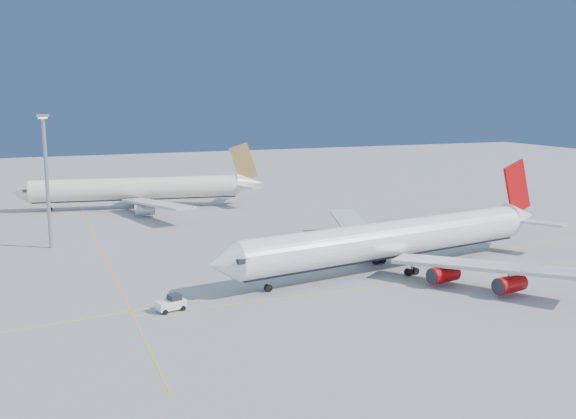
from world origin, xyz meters
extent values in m
plane|color=slate|center=(0.00, 0.00, 0.00)|extent=(500.00, 500.00, 0.00)
cube|color=#DEA40C|center=(5.00, -14.00, 0.01)|extent=(90.00, 0.18, 0.02)
cube|color=#DEA40C|center=(0.00, -6.00, 0.01)|extent=(118.86, 16.88, 0.02)
cube|color=#DEA40C|center=(-40.00, 30.00, 0.01)|extent=(0.18, 140.00, 0.02)
cylinder|color=white|center=(6.61, -5.98, 5.69)|extent=(61.47, 16.26, 6.34)
cone|color=white|center=(-25.98, -11.37, 5.69)|extent=(5.89, 7.06, 6.34)
cone|color=white|center=(40.61, -0.35, 6.34)|extent=(8.54, 7.20, 6.03)
cube|color=black|center=(-23.93, -11.03, 6.34)|extent=(2.71, 6.23, 0.77)
cube|color=#B7B7BC|center=(14.99, -22.60, 3.94)|extent=(22.97, 29.12, 0.60)
cube|color=#B7B7BC|center=(9.19, 12.45, 3.94)|extent=(14.46, 32.01, 0.60)
cube|color=#A70709|center=(38.99, -0.62, 12.47)|extent=(8.38, 1.86, 11.57)
cylinder|color=gray|center=(-18.17, -10.08, 1.86)|extent=(0.26, 0.26, 2.52)
cylinder|color=black|center=(-18.17, -10.08, 0.60)|extent=(1.31, 0.95, 1.20)
cylinder|color=gray|center=(8.42, -10.23, 1.86)|extent=(0.35, 0.35, 2.52)
cylinder|color=black|center=(8.42, -10.23, 0.60)|extent=(1.35, 1.17, 1.20)
cylinder|color=gray|center=(6.96, -1.38, 1.86)|extent=(0.35, 0.35, 2.52)
cylinder|color=black|center=(6.96, -1.38, 0.60)|extent=(1.35, 1.17, 1.20)
cylinder|color=#A70709|center=(9.69, -17.69, 1.89)|extent=(5.63, 3.56, 2.73)
cylinder|color=#A70709|center=(15.82, -26.32, 1.89)|extent=(5.63, 3.56, 2.73)
cylinder|color=#A70709|center=(5.75, 6.10, 1.89)|extent=(5.63, 3.56, 2.73)
cylinder|color=#A70709|center=(8.78, 16.24, 1.89)|extent=(5.63, 3.56, 2.73)
cylinder|color=beige|center=(-25.43, 75.94, 5.52)|extent=(56.04, 15.01, 6.11)
cone|color=beige|center=(-55.28, 80.80, 5.52)|extent=(5.75, 6.81, 6.11)
cone|color=beige|center=(5.80, 70.84, 6.17)|extent=(8.35, 6.94, 5.81)
cube|color=black|center=(-53.27, 80.47, 6.17)|extent=(2.63, 6.01, 0.75)
cube|color=#B7B7BC|center=(-23.03, 58.47, 3.84)|extent=(13.94, 30.35, 0.59)
cube|color=#B7B7BC|center=(-17.60, 91.73, 3.84)|extent=(21.85, 27.71, 0.59)
cube|color=#AC7A40|center=(4.22, 71.10, 12.15)|extent=(8.22, 1.80, 11.35)
cylinder|color=gray|center=(-48.00, 79.61, 1.82)|extent=(0.26, 0.26, 2.47)
cylinder|color=black|center=(-48.00, 79.61, 0.59)|extent=(1.29, 0.93, 1.18)
cylinder|color=gray|center=(-25.07, 71.47, 1.82)|extent=(0.34, 0.34, 2.47)
cylinder|color=black|center=(-25.07, 71.47, 0.59)|extent=(1.32, 1.14, 1.18)
cylinder|color=gray|center=(-23.67, 80.05, 1.82)|extent=(0.34, 0.34, 2.47)
cylinder|color=black|center=(-23.67, 80.05, 0.59)|extent=(1.32, 1.14, 1.18)
cylinder|color=#B7B7BC|center=(-25.58, 61.93, 1.83)|extent=(5.51, 3.48, 2.68)
cylinder|color=#B7B7BC|center=(-21.12, 89.26, 1.83)|extent=(5.51, 3.48, 2.68)
cube|color=white|center=(-34.45, -13.49, 0.92)|extent=(4.50, 3.07, 1.23)
cube|color=black|center=(-33.86, -13.32, 1.85)|extent=(2.05, 2.12, 0.92)
cylinder|color=black|center=(-35.55, -14.91, 0.36)|extent=(0.79, 0.54, 0.72)
cylinder|color=black|center=(-36.12, -12.83, 0.36)|extent=(0.79, 0.54, 0.72)
cylinder|color=black|center=(-32.78, -14.14, 0.36)|extent=(0.79, 0.54, 0.72)
cylinder|color=black|center=(-33.35, -12.07, 0.36)|extent=(0.79, 0.54, 0.72)
cylinder|color=gray|center=(-49.23, 34.79, 13.33)|extent=(0.75, 0.75, 26.67)
cube|color=gray|center=(-49.23, 34.79, 26.88)|extent=(2.35, 2.35, 0.53)
cube|color=white|center=(-49.23, 34.79, 26.45)|extent=(1.71, 1.71, 0.27)
camera|label=1|loc=(-51.88, -102.44, 30.63)|focal=40.00mm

